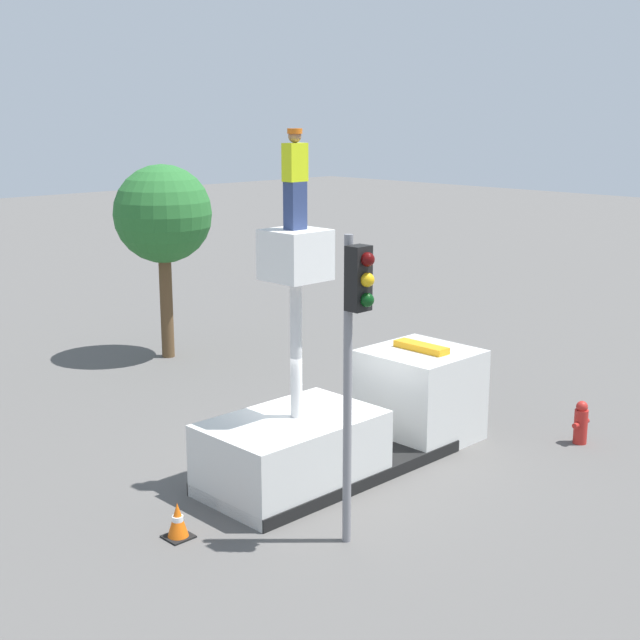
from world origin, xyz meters
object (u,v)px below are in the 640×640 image
(fire_hydrant, at_px, (581,423))
(traffic_cone_rear, at_px, (178,521))
(traffic_light_pole, at_px, (355,330))
(tree_left_bg, at_px, (163,216))
(bucket_truck, at_px, (352,422))
(worker, at_px, (295,179))

(fire_hydrant, relative_size, traffic_cone_rear, 1.52)
(traffic_light_pole, xyz_separation_m, traffic_cone_rear, (-1.91, 2.17, -3.30))
(fire_hydrant, bearing_deg, traffic_light_pole, 177.98)
(traffic_cone_rear, height_order, tree_left_bg, tree_left_bg)
(bucket_truck, height_order, fire_hydrant, bucket_truck)
(worker, bearing_deg, bucket_truck, 0.00)
(bucket_truck, height_order, traffic_cone_rear, bucket_truck)
(traffic_cone_rear, bearing_deg, tree_left_bg, 55.88)
(worker, height_order, traffic_cone_rear, worker)
(traffic_light_pole, height_order, fire_hydrant, traffic_light_pole)
(bucket_truck, relative_size, tree_left_bg, 1.17)
(bucket_truck, xyz_separation_m, tree_left_bg, (2.09, 9.31, 3.18))
(worker, bearing_deg, traffic_light_pole, -111.74)
(worker, bearing_deg, traffic_cone_rear, -176.47)
(bucket_truck, bearing_deg, fire_hydrant, -30.87)
(bucket_truck, bearing_deg, tree_left_bg, 77.37)
(worker, xyz_separation_m, traffic_cone_rear, (-2.85, -0.18, -5.44))
(bucket_truck, xyz_separation_m, worker, (-1.49, 0.00, 4.83))
(bucket_truck, xyz_separation_m, traffic_light_pole, (-2.43, -2.35, 2.69))
(bucket_truck, relative_size, fire_hydrant, 6.85)
(bucket_truck, height_order, traffic_light_pole, traffic_light_pole)
(bucket_truck, relative_size, traffic_cone_rear, 10.39)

